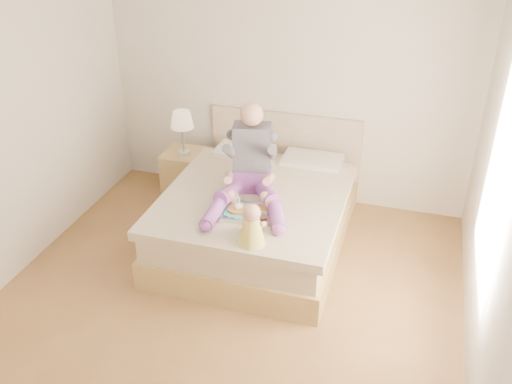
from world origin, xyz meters
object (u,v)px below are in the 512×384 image
(baby, at_px, (251,227))
(tray, at_px, (248,210))
(bed, at_px, (260,212))
(adult, at_px, (250,169))
(nightstand, at_px, (188,177))

(baby, bearing_deg, tray, 82.54)
(bed, relative_size, adult, 1.94)
(adult, relative_size, tray, 2.19)
(bed, xyz_separation_m, adult, (-0.04, -0.17, 0.55))
(tray, relative_size, baby, 1.38)
(nightstand, relative_size, baby, 1.61)
(bed, xyz_separation_m, baby, (0.21, -0.96, 0.44))
(tray, height_order, baby, baby)
(tray, bearing_deg, adult, 96.03)
(nightstand, xyz_separation_m, tray, (1.04, -1.04, 0.34))
(nightstand, bearing_deg, bed, -27.73)
(nightstand, bearing_deg, adult, -36.03)
(nightstand, height_order, tray, tray)
(nightstand, bearing_deg, tray, -45.17)
(nightstand, distance_m, adult, 1.31)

